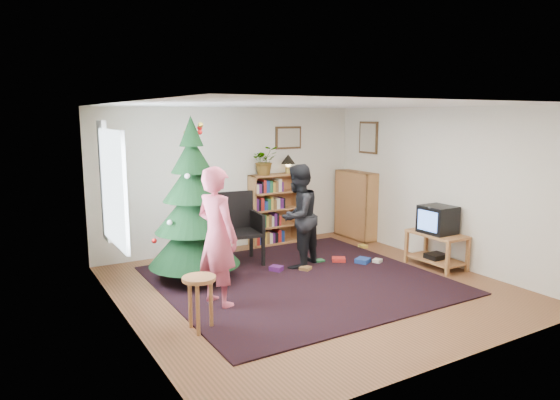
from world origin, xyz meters
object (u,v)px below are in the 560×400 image
bookshelf_right (356,204)px  crt_tv (438,219)px  armchair (237,225)px  christmas_tree (193,214)px  stool (199,289)px  potted_plant (265,160)px  table_lamp (288,160)px  person_standing (217,237)px  picture_back (288,138)px  picture_right (368,138)px  tv_stand (436,247)px  person_by_chair (298,216)px  bookshelf_back (274,208)px

bookshelf_right → crt_tv: (-0.12, -2.15, 0.10)m
armchair → christmas_tree: bearing=-142.5°
armchair → stool: (-1.49, -2.15, -0.14)m
potted_plant → table_lamp: size_ratio=1.47×
person_standing → table_lamp: (2.44, 2.30, 0.66)m
picture_back → person_standing: (-2.53, -2.44, -1.07)m
stool → person_standing: 0.87m
picture_right → christmas_tree: bearing=-169.6°
picture_right → tv_stand: size_ratio=0.66×
armchair → potted_plant: 1.52m
picture_back → picture_right: picture_right is taller
picture_back → person_standing: picture_back is taller
tv_stand → stool: size_ratio=1.46×
picture_right → bookshelf_right: size_ratio=0.46×
tv_stand → table_lamp: size_ratio=2.55×
picture_right → person_standing: (-3.85, -1.71, -1.07)m
picture_right → christmas_tree: christmas_tree is taller
christmas_tree → person_by_chair: christmas_tree is taller
christmas_tree → table_lamp: bearing=28.5°
bookshelf_right → person_standing: (-3.72, -1.87, 0.22)m
potted_plant → bookshelf_right: bearing=-13.7°
crt_tv → person_standing: person_standing is taller
bookshelf_back → table_lamp: size_ratio=3.68×
crt_tv → bookshelf_right: bearing=86.7°
bookshelf_back → armchair: size_ratio=1.14×
picture_right → bookshelf_back: picture_right is taller
christmas_tree → table_lamp: 2.74m
bookshelf_right → stool: 4.88m
person_by_chair → table_lamp: 1.79m
bookshelf_right → table_lamp: 1.60m
christmas_tree → potted_plant: christmas_tree is taller
christmas_tree → crt_tv: (3.51, -1.30, -0.22)m
person_standing → bookshelf_back: bearing=-60.9°
christmas_tree → potted_plant: bearing=34.5°
bookshelf_back → table_lamp: table_lamp is taller
picture_right → stool: 5.13m
tv_stand → picture_right: bearing=82.7°
picture_right → bookshelf_back: bearing=161.0°
crt_tv → person_standing: size_ratio=0.28×
christmas_tree → stool: size_ratio=3.82×
stool → crt_tv: bearing=4.6°
picture_back → armchair: bearing=-149.7°
picture_back → armchair: (-1.52, -0.89, -1.33)m
picture_right → bookshelf_right: bearing=130.4°
armchair → stool: bearing=-116.9°
stool → picture_back: bearing=45.3°
picture_back → tv_stand: size_ratio=0.61×
picture_right → armchair: bearing=-176.8°
picture_right → person_by_chair: size_ratio=0.37×
bookshelf_right → person_standing: 4.17m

